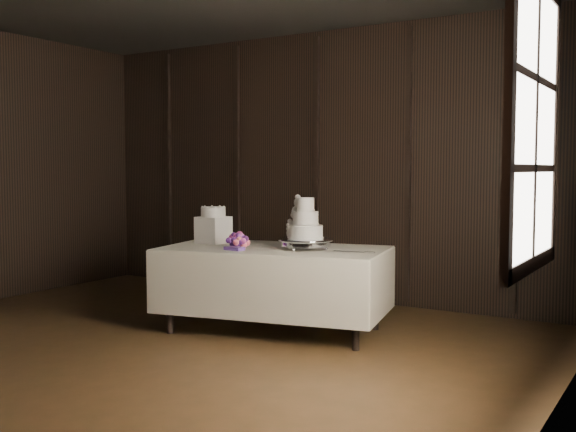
{
  "coord_description": "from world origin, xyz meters",
  "views": [
    {
      "loc": [
        3.71,
        -3.2,
        1.46
      ],
      "look_at": [
        0.63,
        1.84,
        1.05
      ],
      "focal_mm": 42.0,
      "sensor_mm": 36.0,
      "label": 1
    }
  ],
  "objects_px": {
    "wedding_cake": "(302,223)",
    "bouquet": "(238,242)",
    "box_pedestal": "(213,230)",
    "small_cake": "(213,212)",
    "display_table": "(274,286)",
    "cake_stand": "(305,244)"
  },
  "relations": [
    {
      "from": "wedding_cake",
      "to": "bouquet",
      "type": "height_order",
      "value": "wedding_cake"
    },
    {
      "from": "box_pedestal",
      "to": "small_cake",
      "type": "height_order",
      "value": "small_cake"
    },
    {
      "from": "display_table",
      "to": "small_cake",
      "type": "distance_m",
      "value": 0.95
    },
    {
      "from": "wedding_cake",
      "to": "box_pedestal",
      "type": "xyz_separation_m",
      "value": [
        -0.97,
        -0.01,
        -0.11
      ]
    },
    {
      "from": "display_table",
      "to": "small_cake",
      "type": "xyz_separation_m",
      "value": [
        -0.7,
        0.03,
        0.64
      ]
    },
    {
      "from": "box_pedestal",
      "to": "display_table",
      "type": "bearing_deg",
      "value": -2.44
    },
    {
      "from": "cake_stand",
      "to": "box_pedestal",
      "type": "height_order",
      "value": "box_pedestal"
    },
    {
      "from": "display_table",
      "to": "wedding_cake",
      "type": "bearing_deg",
      "value": -3.6
    },
    {
      "from": "wedding_cake",
      "to": "display_table",
      "type": "bearing_deg",
      "value": -161.18
    },
    {
      "from": "bouquet",
      "to": "wedding_cake",
      "type": "bearing_deg",
      "value": 26.45
    },
    {
      "from": "cake_stand",
      "to": "small_cake",
      "type": "distance_m",
      "value": 1.03
    },
    {
      "from": "cake_stand",
      "to": "small_cake",
      "type": "bearing_deg",
      "value": -178.59
    },
    {
      "from": "cake_stand",
      "to": "wedding_cake",
      "type": "distance_m",
      "value": 0.19
    },
    {
      "from": "box_pedestal",
      "to": "cake_stand",
      "type": "bearing_deg",
      "value": 1.41
    },
    {
      "from": "display_table",
      "to": "cake_stand",
      "type": "distance_m",
      "value": 0.49
    },
    {
      "from": "bouquet",
      "to": "small_cake",
      "type": "distance_m",
      "value": 0.57
    },
    {
      "from": "wedding_cake",
      "to": "bouquet",
      "type": "relative_size",
      "value": 0.97
    },
    {
      "from": "bouquet",
      "to": "box_pedestal",
      "type": "distance_m",
      "value": 0.53
    },
    {
      "from": "display_table",
      "to": "wedding_cake",
      "type": "distance_m",
      "value": 0.64
    },
    {
      "from": "wedding_cake",
      "to": "box_pedestal",
      "type": "relative_size",
      "value": 1.4
    },
    {
      "from": "display_table",
      "to": "bouquet",
      "type": "distance_m",
      "value": 0.52
    },
    {
      "from": "display_table",
      "to": "box_pedestal",
      "type": "relative_size",
      "value": 8.31
    }
  ]
}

